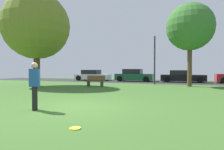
% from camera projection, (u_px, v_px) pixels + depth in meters
% --- Properties ---
extents(ground_plane, '(44.00, 44.00, 0.00)m').
position_uv_depth(ground_plane, '(76.00, 107.00, 7.26)').
color(ground_plane, '#3D6628').
extents(road_strip, '(44.00, 6.40, 0.01)m').
position_uv_depth(road_strip, '(149.00, 82.00, 22.26)').
color(road_strip, '#28282B').
rests_on(road_strip, ground_plane).
extents(oak_tree_left, '(5.57, 5.57, 7.85)m').
position_uv_depth(oak_tree_left, '(36.00, 26.00, 16.42)').
color(oak_tree_left, brown).
rests_on(oak_tree_left, ground_plane).
extents(oak_tree_center, '(3.81, 3.81, 6.76)m').
position_uv_depth(oak_tree_center, '(190.00, 27.00, 15.81)').
color(oak_tree_center, brown).
rests_on(oak_tree_center, ground_plane).
extents(person_thrower, '(0.38, 0.34, 1.64)m').
position_uv_depth(person_thrower, '(35.00, 84.00, 6.68)').
color(person_thrower, black).
rests_on(person_thrower, ground_plane).
extents(frisbee_disc, '(0.27, 0.27, 0.03)m').
position_uv_depth(frisbee_disc, '(75.00, 128.00, 4.60)').
color(frisbee_disc, yellow).
rests_on(frisbee_disc, ground_plane).
extents(parked_car_white, '(4.45, 1.94, 1.34)m').
position_uv_depth(parked_car_white, '(92.00, 76.00, 24.68)').
color(parked_car_white, white).
rests_on(parked_car_white, ground_plane).
extents(parked_car_green, '(4.36, 2.09, 1.45)m').
position_uv_depth(parked_car_green, '(134.00, 76.00, 22.95)').
color(parked_car_green, '#195633').
rests_on(parked_car_green, ground_plane).
extents(parked_car_black, '(4.59, 2.07, 1.31)m').
position_uv_depth(parked_car_black, '(182.00, 77.00, 21.24)').
color(parked_car_black, black).
rests_on(parked_car_black, ground_plane).
extents(park_bench, '(1.60, 0.45, 0.90)m').
position_uv_depth(park_bench, '(95.00, 81.00, 15.89)').
color(park_bench, brown).
rests_on(park_bench, ground_plane).
extents(street_lamp_post, '(0.14, 0.14, 4.50)m').
position_uv_depth(street_lamp_post, '(155.00, 60.00, 18.22)').
color(street_lamp_post, '#2D2D33').
rests_on(street_lamp_post, ground_plane).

